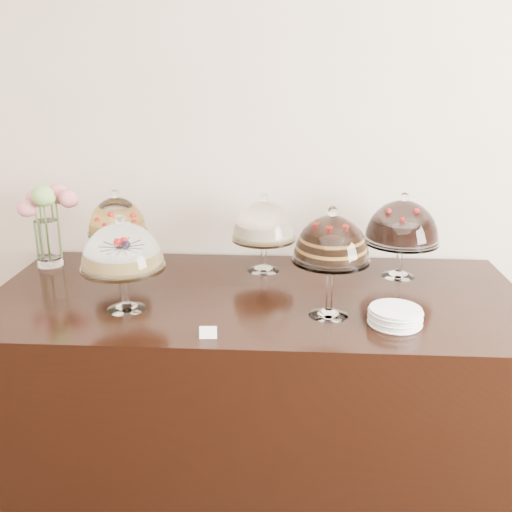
# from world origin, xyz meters

# --- Properties ---
(wall_back) EXTENTS (5.00, 0.04, 3.00)m
(wall_back) POSITION_xyz_m (0.00, 3.00, 1.50)
(wall_back) COLOR beige
(wall_back) RESTS_ON ground
(display_counter) EXTENTS (2.20, 1.00, 0.90)m
(display_counter) POSITION_xyz_m (-0.24, 2.45, 0.45)
(display_counter) COLOR black
(display_counter) RESTS_ON ground
(cake_stand_sugar_sponge) EXTENTS (0.32, 0.32, 0.38)m
(cake_stand_sugar_sponge) POSITION_xyz_m (-0.74, 2.26, 1.14)
(cake_stand_sugar_sponge) COLOR white
(cake_stand_sugar_sponge) RESTS_ON display_counter
(cake_stand_choco_layer) EXTENTS (0.29, 0.29, 0.42)m
(cake_stand_choco_layer) POSITION_xyz_m (0.04, 2.25, 1.19)
(cake_stand_choco_layer) COLOR white
(cake_stand_choco_layer) RESTS_ON display_counter
(cake_stand_cheesecake) EXTENTS (0.29, 0.29, 0.36)m
(cake_stand_cheesecake) POSITION_xyz_m (-0.23, 2.74, 1.12)
(cake_stand_cheesecake) COLOR white
(cake_stand_cheesecake) RESTS_ON display_counter
(cake_stand_dark_choco) EXTENTS (0.33, 0.33, 0.38)m
(cake_stand_dark_choco) POSITION_xyz_m (0.38, 2.70, 1.14)
(cake_stand_dark_choco) COLOR white
(cake_stand_dark_choco) RESTS_ON display_counter
(cake_stand_fruit_tart) EXTENTS (0.26, 0.26, 0.38)m
(cake_stand_fruit_tart) POSITION_xyz_m (-0.88, 2.69, 1.14)
(cake_stand_fruit_tart) COLOR white
(cake_stand_fruit_tart) RESTS_ON display_counter
(flower_vase) EXTENTS (0.26, 0.23, 0.39)m
(flower_vase) POSITION_xyz_m (-1.23, 2.75, 1.13)
(flower_vase) COLOR white
(flower_vase) RESTS_ON display_counter
(plate_stack) EXTENTS (0.19, 0.19, 0.06)m
(plate_stack) POSITION_xyz_m (0.28, 2.18, 0.93)
(plate_stack) COLOR white
(plate_stack) RESTS_ON display_counter
(price_card_left) EXTENTS (0.06, 0.02, 0.04)m
(price_card_left) POSITION_xyz_m (-0.39, 2.03, 0.92)
(price_card_left) COLOR white
(price_card_left) RESTS_ON display_counter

